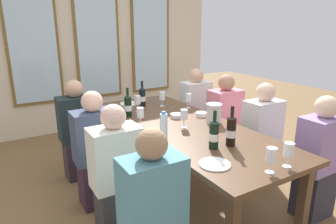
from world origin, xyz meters
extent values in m
plane|color=brown|center=(0.00, 0.00, 0.00)|extent=(12.00, 12.00, 0.00)
cube|color=beige|center=(0.00, 2.53, 1.45)|extent=(4.11, 0.06, 2.90)
cube|color=brown|center=(-0.95, 2.48, 1.45)|extent=(0.72, 0.03, 1.88)
cube|color=silver|center=(-0.95, 2.47, 1.45)|extent=(0.64, 0.01, 1.80)
cube|color=brown|center=(0.00, 2.48, 1.45)|extent=(0.72, 0.03, 1.88)
cube|color=silver|center=(0.00, 2.47, 1.45)|extent=(0.64, 0.01, 1.80)
cube|color=brown|center=(0.95, 2.48, 1.45)|extent=(0.72, 0.03, 1.88)
cube|color=silver|center=(0.95, 2.47, 1.45)|extent=(0.64, 0.01, 1.80)
cube|color=#503724|center=(0.00, 0.00, 0.72)|extent=(0.91, 2.38, 0.04)
cube|color=#503724|center=(0.36, -1.09, 0.35)|extent=(0.07, 0.07, 0.70)
cube|color=#503724|center=(-0.36, 1.09, 0.35)|extent=(0.07, 0.07, 0.70)
cube|color=#503724|center=(0.36, 1.09, 0.35)|extent=(0.07, 0.07, 0.70)
cylinder|color=white|center=(-0.29, -0.82, 0.74)|extent=(0.22, 0.22, 0.01)
cylinder|color=white|center=(-0.14, 0.98, 0.74)|extent=(0.23, 0.23, 0.01)
cylinder|color=silver|center=(0.28, -0.10, 0.82)|extent=(0.14, 0.14, 0.17)
cylinder|color=silver|center=(0.28, -0.10, 0.92)|extent=(0.16, 0.16, 0.02)
cylinder|color=black|center=(-0.05, 0.81, 0.84)|extent=(0.08, 0.07, 0.20)
cone|color=black|center=(-0.05, 0.81, 0.95)|extent=(0.08, 0.07, 0.02)
cylinder|color=black|center=(-0.05, 0.81, 1.00)|extent=(0.03, 0.03, 0.08)
cylinder|color=white|center=(-0.05, 0.81, 0.83)|extent=(0.08, 0.08, 0.06)
cylinder|color=black|center=(-0.35, 0.52, 0.84)|extent=(0.07, 0.07, 0.21)
cone|color=black|center=(-0.35, 0.52, 0.96)|extent=(0.07, 0.07, 0.02)
cylinder|color=black|center=(-0.35, 0.52, 1.01)|extent=(0.03, 0.03, 0.08)
cylinder|color=white|center=(-0.35, 0.52, 0.83)|extent=(0.08, 0.08, 0.06)
cylinder|color=black|center=(0.04, -0.61, 0.85)|extent=(0.08, 0.07, 0.22)
cone|color=black|center=(0.04, -0.61, 0.97)|extent=(0.08, 0.07, 0.02)
cylinder|color=black|center=(0.04, -0.61, 1.02)|extent=(0.03, 0.03, 0.08)
cylinder|color=silver|center=(0.04, -0.61, 0.84)|extent=(0.08, 0.08, 0.06)
cylinder|color=black|center=(-0.12, -0.59, 0.84)|extent=(0.08, 0.07, 0.21)
cone|color=black|center=(-0.12, -0.59, 0.96)|extent=(0.08, 0.07, 0.02)
cylinder|color=black|center=(-0.12, -0.59, 1.01)|extent=(0.03, 0.03, 0.08)
cylinder|color=white|center=(-0.12, -0.59, 0.83)|extent=(0.08, 0.08, 0.06)
cylinder|color=white|center=(0.31, 0.13, 0.76)|extent=(0.11, 0.11, 0.04)
cylinder|color=white|center=(0.06, 0.22, 0.76)|extent=(0.12, 0.12, 0.04)
cylinder|color=white|center=(-0.35, -0.22, 0.85)|extent=(0.06, 0.06, 0.22)
cylinder|color=blue|center=(-0.35, -0.22, 0.97)|extent=(0.04, 0.04, 0.02)
cylinder|color=white|center=(0.11, -1.09, 0.74)|extent=(0.06, 0.06, 0.00)
cylinder|color=white|center=(0.11, -1.09, 0.78)|extent=(0.01, 0.01, 0.07)
cylinder|color=white|center=(0.11, -1.09, 0.87)|extent=(0.07, 0.07, 0.09)
cylinder|color=#590C19|center=(0.11, -1.09, 0.84)|extent=(0.06, 0.06, 0.03)
cylinder|color=white|center=(-0.37, 0.20, 0.74)|extent=(0.06, 0.06, 0.00)
cylinder|color=white|center=(-0.37, 0.20, 0.78)|extent=(0.01, 0.01, 0.07)
cylinder|color=white|center=(-0.37, 0.20, 0.87)|extent=(0.07, 0.07, 0.09)
cylinder|color=#590C19|center=(-0.37, 0.20, 0.83)|extent=(0.06, 0.06, 0.03)
cylinder|color=white|center=(0.15, 0.69, 0.74)|extent=(0.06, 0.06, 0.00)
cylinder|color=white|center=(0.15, 0.69, 0.78)|extent=(0.01, 0.01, 0.07)
cylinder|color=white|center=(0.15, 0.69, 0.87)|extent=(0.07, 0.07, 0.09)
cylinder|color=white|center=(-0.18, 0.65, 0.74)|extent=(0.06, 0.06, 0.00)
cylinder|color=white|center=(-0.18, 0.65, 0.78)|extent=(0.01, 0.01, 0.07)
cylinder|color=white|center=(-0.18, 0.65, 0.87)|extent=(0.07, 0.07, 0.09)
cylinder|color=white|center=(-0.06, -1.09, 0.74)|extent=(0.06, 0.06, 0.00)
cylinder|color=white|center=(-0.06, -1.09, 0.78)|extent=(0.01, 0.01, 0.07)
cylinder|color=white|center=(-0.06, -1.09, 0.87)|extent=(0.07, 0.07, 0.09)
cylinder|color=#590C19|center=(-0.06, -1.09, 0.84)|extent=(0.06, 0.06, 0.03)
cylinder|color=white|center=(0.37, 0.47, 0.74)|extent=(0.06, 0.06, 0.00)
cylinder|color=white|center=(0.37, 0.47, 0.78)|extent=(0.01, 0.01, 0.07)
cylinder|color=white|center=(0.37, 0.47, 0.87)|extent=(0.07, 0.07, 0.09)
cylinder|color=#590C19|center=(0.37, 0.47, 0.84)|extent=(0.06, 0.06, 0.04)
cylinder|color=white|center=(-0.05, -0.07, 0.74)|extent=(0.06, 0.06, 0.00)
cylinder|color=white|center=(-0.05, -0.07, 0.78)|extent=(0.01, 0.01, 0.07)
cylinder|color=white|center=(-0.05, -0.07, 0.87)|extent=(0.07, 0.07, 0.09)
cylinder|color=beige|center=(-0.05, -0.07, 0.83)|extent=(0.06, 0.06, 0.02)
cube|color=#32282E|center=(-0.80, 0.89, 0.23)|extent=(0.32, 0.24, 0.45)
cube|color=#1E2B2D|center=(-0.80, 0.89, 0.69)|extent=(0.38, 0.24, 0.48)
sphere|color=tan|center=(-0.80, 0.89, 1.02)|extent=(0.19, 0.19, 0.19)
cube|color=#2E2C40|center=(0.80, 0.91, 0.23)|extent=(0.32, 0.24, 0.45)
cube|color=silver|center=(0.80, 0.91, 0.69)|extent=(0.38, 0.24, 0.48)
sphere|color=tan|center=(0.80, 0.91, 1.02)|extent=(0.19, 0.19, 0.19)
cube|color=#313233|center=(-0.80, -0.26, 0.23)|extent=(0.32, 0.24, 0.45)
cube|color=silver|center=(-0.80, -0.26, 0.69)|extent=(0.38, 0.24, 0.48)
sphere|color=beige|center=(-0.80, -0.26, 1.02)|extent=(0.19, 0.19, 0.19)
cube|color=#282F30|center=(0.80, -0.26, 0.23)|extent=(0.32, 0.24, 0.45)
cube|color=silver|center=(0.80, -0.26, 0.69)|extent=(0.38, 0.24, 0.48)
sphere|color=beige|center=(0.80, -0.26, 1.02)|extent=(0.19, 0.19, 0.19)
cube|color=#36222E|center=(-0.80, 0.26, 0.23)|extent=(0.32, 0.24, 0.45)
cube|color=#3B4661|center=(-0.80, 0.26, 0.69)|extent=(0.38, 0.24, 0.48)
sphere|color=beige|center=(-0.80, 0.26, 1.02)|extent=(0.19, 0.19, 0.19)
cube|color=#2D2330|center=(0.80, 0.32, 0.23)|extent=(0.32, 0.24, 0.45)
cube|color=pink|center=(0.80, 0.32, 0.69)|extent=(0.38, 0.24, 0.48)
sphere|color=#9F6F53|center=(0.80, 0.32, 1.02)|extent=(0.19, 0.19, 0.19)
cube|color=teal|center=(-0.80, -0.86, 0.69)|extent=(0.38, 0.24, 0.48)
sphere|color=#9C7654|center=(-0.80, -0.86, 1.02)|extent=(0.19, 0.19, 0.19)
cube|color=#2E2C37|center=(0.80, -0.90, 0.23)|extent=(0.32, 0.24, 0.45)
cube|color=#9173AD|center=(0.80, -0.90, 0.69)|extent=(0.38, 0.24, 0.48)
sphere|color=beige|center=(0.80, -0.90, 1.02)|extent=(0.19, 0.19, 0.19)
camera|label=1|loc=(-1.52, -2.25, 1.67)|focal=31.81mm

